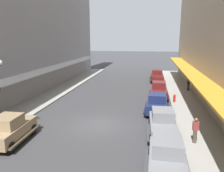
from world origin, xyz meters
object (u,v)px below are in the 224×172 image
(parked_car_1, at_px, (163,123))
(parked_car_5, at_px, (157,76))
(pedestrian_0, at_px, (189,84))
(pedestrian_1, at_px, (195,130))
(parked_car_0, at_px, (157,103))
(parked_car_3, at_px, (159,90))
(parked_car_4, at_px, (167,158))
(fire_hydrant, at_px, (174,98))
(parked_car_2, at_px, (10,128))

(parked_car_1, xyz_separation_m, parked_car_5, (-0.06, 19.79, 0.00))
(parked_car_1, bearing_deg, pedestrian_0, 75.10)
(parked_car_1, bearing_deg, pedestrian_1, -25.21)
(parked_car_0, xyz_separation_m, pedestrian_1, (2.25, -5.79, 0.05))
(parked_car_3, xyz_separation_m, parked_car_4, (0.06, -14.62, 0.00))
(parked_car_1, distance_m, parked_car_3, 10.04)
(parked_car_1, height_order, pedestrian_0, parked_car_1)
(parked_car_5, bearing_deg, fire_hydrant, -82.20)
(fire_hydrant, bearing_deg, parked_car_0, -118.36)
(parked_car_1, height_order, fire_hydrant, parked_car_1)
(parked_car_1, distance_m, parked_car_2, 10.02)
(parked_car_0, distance_m, parked_car_2, 12.00)
(fire_hydrant, bearing_deg, pedestrian_1, -87.32)
(parked_car_2, bearing_deg, parked_car_4, -11.37)
(fire_hydrant, bearing_deg, parked_car_3, 131.15)
(parked_car_4, bearing_deg, pedestrian_0, 78.73)
(parked_car_0, distance_m, pedestrian_0, 9.94)
(parked_car_2, bearing_deg, parked_car_1, 15.27)
(parked_car_1, xyz_separation_m, fire_hydrant, (1.52, 8.25, -0.38))
(fire_hydrant, height_order, pedestrian_1, pedestrian_1)
(parked_car_5, distance_m, pedestrian_1, 20.80)
(parked_car_0, xyz_separation_m, parked_car_2, (-9.36, -7.51, 0.00))
(parked_car_1, distance_m, fire_hydrant, 8.40)
(parked_car_3, xyz_separation_m, pedestrian_1, (1.99, -10.96, 0.05))
(parked_car_2, xyz_separation_m, parked_car_5, (9.60, 22.43, 0.00))
(parked_car_2, distance_m, fire_hydrant, 15.61)
(parked_car_2, bearing_deg, parked_car_3, 52.81)
(pedestrian_1, bearing_deg, parked_car_3, 100.31)
(parked_car_4, height_order, parked_car_5, same)
(pedestrian_1, bearing_deg, parked_car_4, -117.73)
(fire_hydrant, bearing_deg, parked_car_4, -96.66)
(parked_car_2, distance_m, pedestrian_1, 11.74)
(parked_car_0, bearing_deg, pedestrian_1, -68.72)
(parked_car_3, xyz_separation_m, pedestrian_0, (3.76, 3.93, 0.07))
(parked_car_0, distance_m, parked_car_3, 5.18)
(parked_car_0, xyz_separation_m, parked_car_4, (0.32, -9.46, 0.00))
(parked_car_2, relative_size, fire_hydrant, 5.26)
(parked_car_3, bearing_deg, parked_car_5, 90.11)
(parked_car_1, distance_m, parked_car_4, 4.59)
(parked_car_2, distance_m, pedestrian_0, 21.32)
(parked_car_1, bearing_deg, parked_car_0, 93.61)
(parked_car_5, xyz_separation_m, fire_hydrant, (1.58, -11.54, -0.38))
(pedestrian_0, distance_m, pedestrian_1, 14.99)
(fire_hydrant, xyz_separation_m, pedestrian_1, (0.43, -9.17, 0.43))
(parked_car_4, relative_size, parked_car_5, 0.99)
(parked_car_1, relative_size, pedestrian_1, 2.63)
(parked_car_2, distance_m, parked_car_5, 24.40)
(parked_car_3, height_order, parked_car_4, same)
(parked_car_1, bearing_deg, parked_car_5, 90.18)
(parked_car_0, xyz_separation_m, pedestrian_0, (4.02, 9.09, 0.07))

